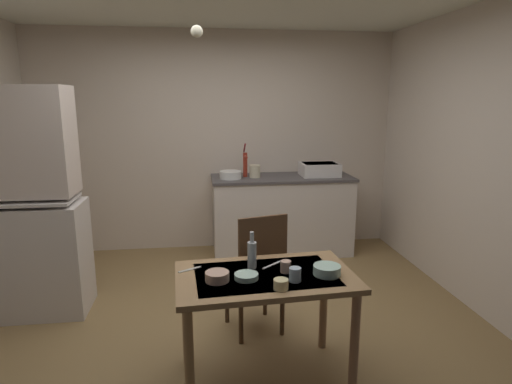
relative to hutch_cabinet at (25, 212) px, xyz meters
The scene contains 21 objects.
ground_plane 1.95m from the hutch_cabinet, 17.85° to the right, with size 5.25×5.25×0.00m, color olive.
wall_back 2.30m from the hutch_cabinet, 43.22° to the left, with size 4.35×0.10×2.59m, color beige.
wall_right 3.88m from the hutch_cabinet, ahead, with size 0.10×4.17×2.59m, color beige.
hutch_cabinet is the anchor object (origin of this frame).
counter_cabinet 2.70m from the hutch_cabinet, 26.30° to the left, with size 1.64×0.64×0.92m.
sink_basin 3.07m from the hutch_cabinet, 22.63° to the left, with size 0.44×0.34×0.15m.
hand_pump 2.32m from the hutch_cabinet, 32.01° to the left, with size 0.05×0.27×0.39m.
mixing_bowl_counter 2.11m from the hutch_cabinet, 32.39° to the left, with size 0.25×0.25×0.09m, color white.
stoneware_crock 2.38m from the hutch_cabinet, 29.55° to the left, with size 0.12×0.12×0.14m, color beige.
dining_table 2.19m from the hutch_cabinet, 32.27° to the right, with size 1.15×0.73×0.73m.
chair_far_side 1.99m from the hutch_cabinet, 17.86° to the right, with size 0.49×0.49×0.98m.
serving_bowl_wide 2.10m from the hutch_cabinet, 35.28° to the right, with size 0.15×0.15×0.03m, color #ADD1C1.
soup_bowl_small 2.53m from the hutch_cabinet, 28.63° to the right, with size 0.17×0.17×0.06m, color #ADD1C1.
sauce_dish 1.96m from the hutch_cabinet, 38.51° to the right, with size 0.15×0.15×0.06m, color tan.
mug_dark 2.38m from the hutch_cabinet, 32.74° to the right, with size 0.07×0.07×0.09m, color #9EB2C6.
mug_tall 2.35m from the hutch_cabinet, 36.15° to the right, with size 0.09×0.09×0.06m, color beige.
teacup_cream 2.28m from the hutch_cabinet, 30.10° to the right, with size 0.07×0.07×0.07m, color tan.
glass_bottle 2.05m from the hutch_cabinet, 30.56° to the right, with size 0.06×0.06×0.24m.
table_knife 2.16m from the hutch_cabinet, 28.17° to the right, with size 0.18×0.02×0.01m, color silver.
teaspoon_near_bowl 1.71m from the hutch_cabinet, 36.95° to the right, with size 0.16×0.02×0.01m, color beige.
pendant_bulb 2.09m from the hutch_cabinet, 25.10° to the right, with size 0.08×0.08×0.08m, color #F9EFCC.
Camera 1 is at (-0.20, -3.11, 1.81)m, focal length 30.02 mm.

